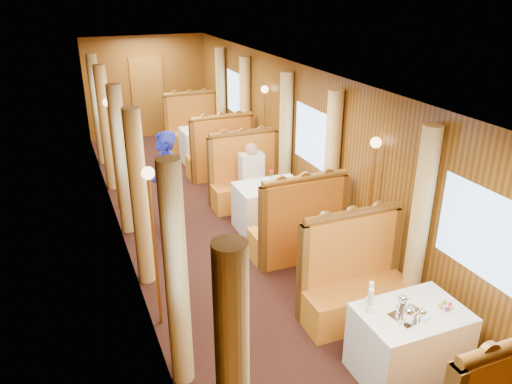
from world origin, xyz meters
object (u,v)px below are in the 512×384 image
banquette_mid_aft (247,182)px  fruit_plate (445,307)px  table_near (409,342)px  banquette_mid_fwd (298,231)px  steward (166,185)px  table_mid (269,207)px  banquette_far_aft (194,131)px  tea_tray (409,316)px  teapot_left (408,318)px  teapot_back (403,304)px  rose_vase_mid (271,174)px  passenger (252,170)px  banquette_near_aft (354,285)px  table_far (206,145)px  banquette_far_fwd (220,157)px  teapot_right (422,317)px  rose_vase_far (205,121)px

banquette_mid_aft → fruit_plate: banquette_mid_aft is taller
table_near → banquette_mid_fwd: 2.49m
table_near → steward: size_ratio=0.62×
table_mid → steward: 1.67m
banquette_far_aft → tea_tray: banquette_far_aft is taller
teapot_left → teapot_back: bearing=67.9°
banquette_mid_aft → banquette_far_aft: bearing=90.0°
steward → fruit_plate: bearing=37.4°
rose_vase_mid → passenger: (-0.03, 0.76, -0.19)m
banquette_mid_aft → tea_tray: (-0.09, -4.57, 0.33)m
banquette_near_aft → steward: 3.28m
banquette_mid_fwd → passenger: bearing=90.0°
banquette_near_aft → rose_vase_mid: banquette_near_aft is taller
teapot_left → banquette_far_aft: bearing=90.2°
table_near → steward: bearing=111.9°
table_mid → table_far: (0.00, 3.50, 0.00)m
steward → passenger: steward is taller
banquette_mid_fwd → banquette_far_fwd: same height
teapot_right → banquette_far_aft: bearing=81.0°
banquette_mid_fwd → fruit_plate: size_ratio=6.13×
banquette_near_aft → rose_vase_mid: bearing=89.4°
steward → passenger: (1.56, 0.38, -0.11)m
banquette_far_fwd → rose_vase_far: 1.10m
rose_vase_far → table_near: bearing=-89.8°
table_far → tea_tray: (-0.09, -7.05, 0.38)m
banquette_near_aft → banquette_mid_aft: bearing=90.0°
banquette_mid_fwd → teapot_back: (-0.09, -2.42, 0.39)m
banquette_far_fwd → rose_vase_mid: (0.03, -2.49, 0.50)m
banquette_far_aft → rose_vase_far: banquette_far_aft is taller
banquette_near_aft → passenger: banquette_near_aft is taller
banquette_mid_fwd → fruit_plate: banquette_mid_fwd is taller
banquette_near_aft → steward: bearing=118.6°
banquette_near_aft → steward: steward is taller
banquette_far_aft → banquette_near_aft: bearing=-90.0°
banquette_near_aft → rose_vase_far: size_ratio=3.72×
table_near → teapot_left: size_ratio=6.17×
teapot_right → fruit_plate: bearing=3.3°
table_far → tea_tray: size_ratio=3.09×
table_near → teapot_left: teapot_left is taller
banquette_far_aft → tea_tray: 8.07m
passenger → rose_vase_far: bearing=90.4°
rose_vase_mid → rose_vase_far: (-0.04, 3.47, 0.00)m
teapot_right → teapot_back: bearing=94.4°
table_far → teapot_right: teapot_right is taller
banquette_near_aft → teapot_left: size_ratio=7.87×
banquette_mid_aft → rose_vase_far: 2.50m
banquette_mid_fwd → teapot_left: 2.65m
banquette_far_fwd → passenger: (-0.00, -1.73, 0.32)m
teapot_left → fruit_plate: 0.49m
tea_tray → fruit_plate: 0.41m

